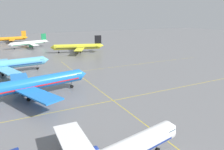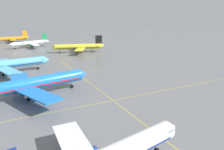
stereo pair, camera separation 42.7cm
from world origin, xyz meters
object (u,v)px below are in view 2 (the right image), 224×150
object	(u,v)px
airliner_second_row	(29,84)
airliner_far_right_stand	(30,43)
airliner_third_row	(5,65)
airliner_distant_taxiway	(11,39)
airliner_far_left_stand	(79,47)

from	to	relation	value
airliner_second_row	airliner_far_right_stand	distance (m)	113.85
airliner_third_row	airliner_distant_taxiway	xyz separation A→B (m)	(7.92, 120.44, -0.74)
airliner_far_left_stand	airliner_distant_taxiway	distance (m)	90.37
airliner_second_row	airliner_far_left_stand	xyz separation A→B (m)	(40.94, 74.20, -0.48)
airliner_second_row	airliner_third_row	size ratio (longest dim) A/B	1.04
airliner_second_row	airliner_distant_taxiway	bearing A→B (deg)	89.42
airliner_far_left_stand	airliner_far_right_stand	distance (m)	47.56
airliner_distant_taxiway	airliner_third_row	bearing A→B (deg)	-93.76
airliner_second_row	airliner_far_right_stand	size ratio (longest dim) A/B	1.27
airliner_distant_taxiway	airliner_far_right_stand	bearing A→B (deg)	-74.33
airliner_second_row	airliner_far_left_stand	world-z (taller)	airliner_second_row
airliner_far_left_stand	airliner_distant_taxiway	size ratio (longest dim) A/B	1.11
airliner_distant_taxiway	airliner_second_row	bearing A→B (deg)	-90.58
airliner_second_row	airliner_third_row	distance (m)	35.67
airliner_second_row	airliner_far_left_stand	distance (m)	84.74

